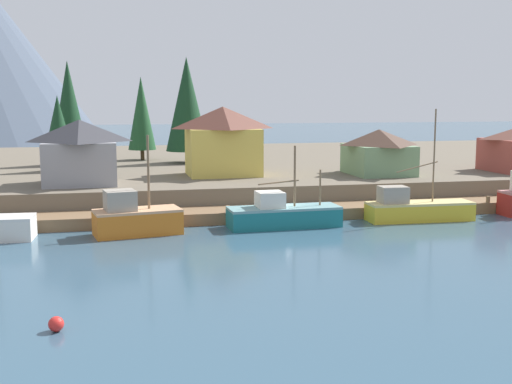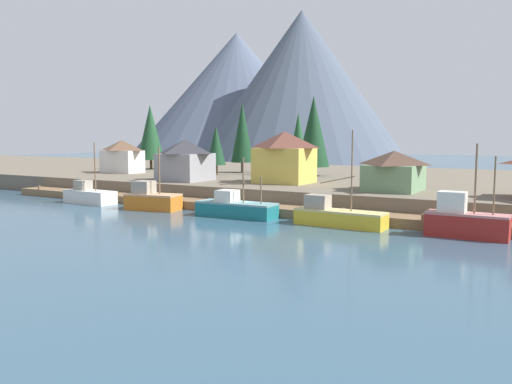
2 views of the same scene
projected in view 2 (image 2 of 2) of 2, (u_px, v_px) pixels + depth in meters
The scene contains 19 objects.
ground_plane at pixel (315, 201), 76.18m from camera, with size 400.00×400.00×1.00m, color #335166.
dock at pixel (252, 208), 60.68m from camera, with size 80.00×4.00×1.60m.
shoreline_bank at pixel (345, 183), 86.26m from camera, with size 400.00×56.00×2.50m, color #665B4C.
mountain_west_peak at pixel (237, 95), 225.67m from camera, with size 94.12×94.12×53.47m, color #4C566B.
mountain_central_peak at pixel (301, 86), 193.38m from camera, with size 79.09×79.09×55.35m, color #475160.
fishing_boat_white at pixel (89, 195), 69.15m from camera, with size 7.90×3.23×8.12m.
fishing_boat_orange at pixel (152, 199), 62.95m from camera, with size 6.91×3.97×7.62m.
fishing_boat_teal at pixel (235, 208), 57.34m from camera, with size 9.19×3.20×6.62m.
fishing_boat_yellow at pixel (337, 216), 51.48m from camera, with size 9.18×2.85×9.51m.
fishing_boat_red at pixel (465, 221), 45.63m from camera, with size 6.91×2.36×8.27m.
house_yellow at pixel (284, 157), 71.38m from camera, with size 7.59×6.18×7.08m.
house_green at pixel (394, 170), 61.01m from camera, with size 6.19×7.33×4.72m.
house_white at pixel (122, 156), 91.66m from camera, with size 7.31×4.37×5.76m.
house_grey at pixel (185, 160), 75.11m from camera, with size 6.83×6.54×5.97m.
conifer_near_right at pixel (298, 139), 91.28m from camera, with size 3.56×3.56×10.69m.
conifer_mid_left at pixel (216, 145), 86.26m from camera, with size 3.24×3.24×8.23m.
conifer_mid_right at pixel (150, 132), 101.47m from camera, with size 5.22×5.22×12.53m.
conifer_back_left at pixel (242, 133), 91.64m from camera, with size 4.06×4.06×12.35m.
conifer_back_right at pixel (313, 131), 84.03m from camera, with size 5.27×5.27×12.95m.
Camera 2 is at (31.14, -49.46, 8.83)m, focal length 36.42 mm.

